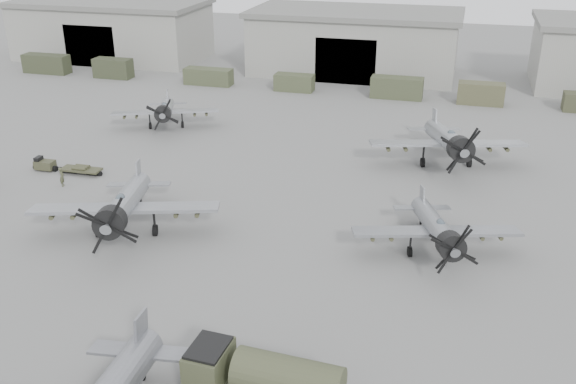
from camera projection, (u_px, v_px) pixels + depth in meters
name	position (u px, v px, depth m)	size (l,w,h in m)	color
ground	(166.00, 314.00, 37.26)	(220.00, 220.00, 0.00)	slate
hangar_left	(112.00, 29.00, 99.28)	(29.00, 14.80, 8.70)	gray
hangar_center	(355.00, 42.00, 90.05)	(29.00, 14.80, 8.70)	gray
support_truck_0	(47.00, 64.00, 90.98)	(6.65, 2.20, 2.61)	#333925
support_truck_1	(113.00, 68.00, 88.41)	(5.25, 2.20, 2.64)	#323824
support_truck_2	(208.00, 77.00, 85.09)	(6.40, 2.20, 2.15)	#3F462D
support_truck_3	(294.00, 83.00, 82.22)	(4.99, 2.20, 2.12)	#41472E
support_truck_4	(397.00, 88.00, 78.94)	(6.35, 2.20, 2.61)	#3D442C
support_truck_5	(481.00, 94.00, 76.52)	(5.42, 2.20, 2.58)	#494930
aircraft_mid_1	(124.00, 206.00, 45.09)	(13.42, 12.08, 5.37)	#96999E
aircraft_mid_2	(438.00, 229.00, 42.61)	(11.33, 10.20, 4.52)	gray
aircraft_far_0	(165.00, 110.00, 67.71)	(11.12, 10.06, 4.52)	#989BA0
aircraft_far_1	(449.00, 141.00, 57.31)	(14.06, 12.66, 5.60)	#9A9EA3
fuel_tanker	(265.00, 377.00, 29.72)	(7.85, 3.23, 2.98)	#40442C
tug_trailer	(59.00, 167.00, 57.19)	(6.28, 1.41, 1.26)	#3A3B27
ground_crew	(62.00, 177.00, 54.09)	(0.61, 0.40, 1.66)	#45482F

